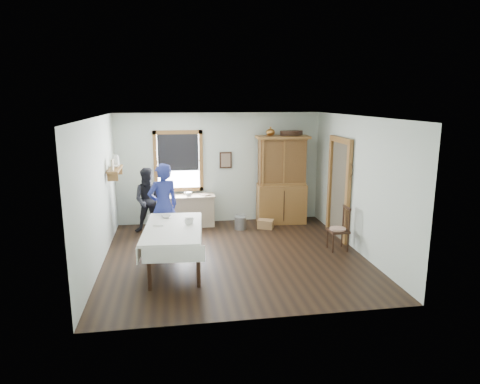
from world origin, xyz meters
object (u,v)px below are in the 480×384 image
at_px(china_hutch, 282,180).
at_px(dining_table, 174,248).
at_px(work_counter, 187,211).
at_px(wicker_basket, 266,224).
at_px(pail, 240,223).
at_px(figure_dark, 150,203).
at_px(woman_blue, 163,209).
at_px(spindle_chair, 338,228).

xyz_separation_m(china_hutch, dining_table, (-2.66, -2.59, -0.69)).
bearing_deg(work_counter, dining_table, -97.92).
distance_m(china_hutch, wicker_basket, 1.18).
height_order(pail, figure_dark, figure_dark).
height_order(china_hutch, pail, china_hutch).
xyz_separation_m(wicker_basket, woman_blue, (-2.36, -0.98, 0.71)).
relative_size(spindle_chair, woman_blue, 0.56).
bearing_deg(wicker_basket, spindle_chair, -56.08).
distance_m(china_hutch, woman_blue, 3.19).
height_order(work_counter, spindle_chair, spindle_chair).
distance_m(spindle_chair, pail, 2.46).
relative_size(china_hutch, wicker_basket, 6.03).
bearing_deg(woman_blue, pail, -172.62).
bearing_deg(work_counter, spindle_chair, -36.98).
height_order(work_counter, figure_dark, figure_dark).
height_order(spindle_chair, pail, spindle_chair).
relative_size(wicker_basket, woman_blue, 0.22).
bearing_deg(spindle_chair, work_counter, 141.73).
bearing_deg(china_hutch, work_counter, -178.24).
bearing_deg(figure_dark, spindle_chair, -21.47).
bearing_deg(dining_table, spindle_chair, 8.05).
height_order(spindle_chair, wicker_basket, spindle_chair).
xyz_separation_m(pail, woman_blue, (-1.76, -1.03, 0.67)).
relative_size(china_hutch, pail, 7.23).
bearing_deg(pail, spindle_chair, -44.85).
bearing_deg(work_counter, figure_dark, -158.20).
height_order(work_counter, pail, work_counter).
xyz_separation_m(work_counter, woman_blue, (-0.52, -1.49, 0.44)).
bearing_deg(spindle_chair, dining_table, -173.84).
height_order(wicker_basket, woman_blue, woman_blue).
bearing_deg(figure_dark, wicker_basket, 0.94).
bearing_deg(dining_table, china_hutch, 44.24).
distance_m(pail, figure_dark, 2.16).
relative_size(dining_table, figure_dark, 1.41).
bearing_deg(wicker_basket, pail, 175.99).
height_order(china_hutch, spindle_chair, china_hutch).
distance_m(wicker_basket, figure_dark, 2.76).
distance_m(pail, woman_blue, 2.14).
distance_m(dining_table, woman_blue, 1.25).
distance_m(spindle_chair, woman_blue, 3.57).
distance_m(dining_table, spindle_chair, 3.34).
height_order(work_counter, wicker_basket, work_counter).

